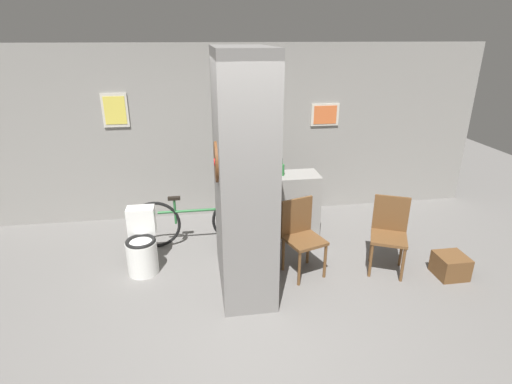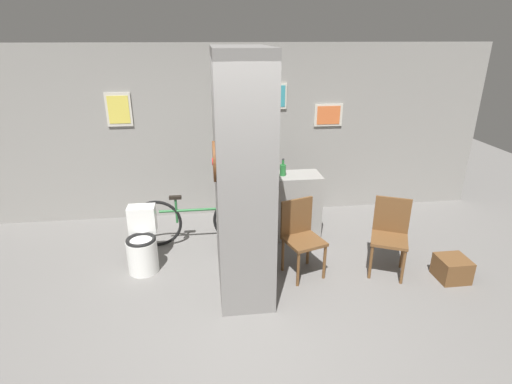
# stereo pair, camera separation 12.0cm
# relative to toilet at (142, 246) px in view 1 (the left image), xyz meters

# --- Properties ---
(ground_plane) EXTENTS (14.00, 14.00, 0.00)m
(ground_plane) POSITION_rel_toilet_xyz_m (1.20, -1.06, -0.32)
(ground_plane) COLOR slate
(wall_back) EXTENTS (8.00, 0.09, 2.60)m
(wall_back) POSITION_rel_toilet_xyz_m (1.20, 1.57, 0.98)
(wall_back) COLOR gray
(wall_back) RESTS_ON ground_plane
(pillar_center) EXTENTS (0.59, 1.28, 2.60)m
(pillar_center) POSITION_rel_toilet_xyz_m (1.19, -0.42, 0.98)
(pillar_center) COLOR gray
(pillar_center) RESTS_ON ground_plane
(counter_shelf) EXTENTS (1.11, 0.44, 0.92)m
(counter_shelf) POSITION_rel_toilet_xyz_m (1.81, 0.64, 0.13)
(counter_shelf) COLOR gray
(counter_shelf) RESTS_ON ground_plane
(toilet) EXTENTS (0.37, 0.53, 0.75)m
(toilet) POSITION_rel_toilet_xyz_m (0.00, 0.00, 0.00)
(toilet) COLOR white
(toilet) RESTS_ON ground_plane
(chair_near_pillar) EXTENTS (0.52, 0.52, 0.91)m
(chair_near_pillar) POSITION_rel_toilet_xyz_m (1.89, -0.31, 0.18)
(chair_near_pillar) COLOR brown
(chair_near_pillar) RESTS_ON ground_plane
(chair_by_doorway) EXTENTS (0.55, 0.55, 0.91)m
(chair_by_doorway) POSITION_rel_toilet_xyz_m (2.95, -0.41, 0.18)
(chair_by_doorway) COLOR brown
(chair_by_doorway) RESTS_ON ground_plane
(bicycle) EXTENTS (1.75, 0.42, 0.72)m
(bicycle) POSITION_rel_toilet_xyz_m (0.66, 0.55, 0.03)
(bicycle) COLOR black
(bicycle) RESTS_ON ground_plane
(bottle_tall) EXTENTS (0.09, 0.09, 0.29)m
(bottle_tall) POSITION_rel_toilet_xyz_m (1.71, 0.66, 0.70)
(bottle_tall) COLOR silver
(bottle_tall) RESTS_ON counter_shelf
(bottle_short) EXTENTS (0.08, 0.08, 0.25)m
(bottle_short) POSITION_rel_toilet_xyz_m (1.84, 0.63, 0.68)
(bottle_short) COLOR #267233
(bottle_short) RESTS_ON counter_shelf
(floor_crate) EXTENTS (0.34, 0.34, 0.27)m
(floor_crate) POSITION_rel_toilet_xyz_m (3.63, -0.70, -0.19)
(floor_crate) COLOR brown
(floor_crate) RESTS_ON ground_plane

